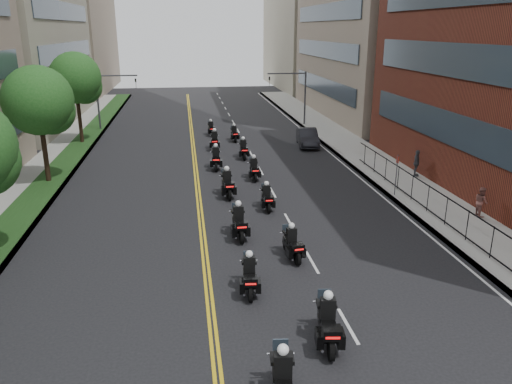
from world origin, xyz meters
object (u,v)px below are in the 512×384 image
(motorcycle_5, at_px, (267,198))
(motorcycle_8, at_px, (216,159))
(motorcycle_2, at_px, (249,276))
(motorcycle_3, at_px, (292,245))
(motorcycle_6, at_px, (227,185))
(motorcycle_1, at_px, (328,324))
(motorcycle_0, at_px, (283,384))
(motorcycle_12, at_px, (211,129))
(motorcycle_4, at_px, (239,223))
(motorcycle_10, at_px, (215,141))
(parked_sedan, at_px, (308,137))
(motorcycle_7, at_px, (254,170))
(motorcycle_11, at_px, (234,134))
(pedestrian_b, at_px, (481,202))
(pedestrian_c, at_px, (417,163))
(motorcycle_9, at_px, (243,150))

(motorcycle_5, xyz_separation_m, motorcycle_8, (-2.28, 8.94, 0.10))
(motorcycle_2, relative_size, motorcycle_5, 1.05)
(motorcycle_3, distance_m, motorcycle_5, 6.49)
(motorcycle_6, bearing_deg, motorcycle_1, -86.48)
(motorcycle_0, height_order, motorcycle_12, motorcycle_0)
(motorcycle_0, height_order, motorcycle_4, motorcycle_0)
(motorcycle_6, distance_m, motorcycle_8, 6.40)
(motorcycle_1, bearing_deg, motorcycle_5, 96.93)
(motorcycle_1, height_order, motorcycle_10, motorcycle_1)
(motorcycle_6, relative_size, parked_sedan, 0.56)
(motorcycle_0, bearing_deg, motorcycle_8, 96.72)
(motorcycle_8, bearing_deg, motorcycle_12, 91.36)
(motorcycle_5, bearing_deg, motorcycle_10, 97.91)
(motorcycle_7, bearing_deg, motorcycle_4, -101.42)
(motorcycle_6, distance_m, parked_sedan, 15.15)
(motorcycle_2, bearing_deg, motorcycle_4, 92.61)
(motorcycle_8, bearing_deg, motorcycle_11, 79.09)
(motorcycle_6, distance_m, pedestrian_b, 14.34)
(pedestrian_b, distance_m, pedestrian_c, 7.76)
(motorcycle_7, bearing_deg, motorcycle_9, 91.04)
(motorcycle_3, bearing_deg, motorcycle_11, 83.37)
(motorcycle_3, bearing_deg, motorcycle_8, 91.86)
(motorcycle_11, distance_m, pedestrian_b, 24.01)
(pedestrian_b, bearing_deg, pedestrian_c, 3.40)
(motorcycle_2, distance_m, motorcycle_5, 9.45)
(motorcycle_5, distance_m, motorcycle_7, 5.96)
(parked_sedan, bearing_deg, motorcycle_8, -136.18)
(motorcycle_8, xyz_separation_m, pedestrian_b, (13.45, -12.03, 0.21))
(parked_sedan, bearing_deg, pedestrian_c, -58.20)
(motorcycle_0, relative_size, parked_sedan, 0.56)
(parked_sedan, distance_m, pedestrian_c, 11.77)
(motorcycle_10, bearing_deg, motorcycle_1, -82.88)
(motorcycle_7, relative_size, motorcycle_10, 0.93)
(motorcycle_9, bearing_deg, motorcycle_3, -89.50)
(motorcycle_1, relative_size, pedestrian_c, 1.40)
(motorcycle_0, distance_m, pedestrian_b, 18.20)
(motorcycle_6, height_order, motorcycle_7, motorcycle_6)
(motorcycle_11, bearing_deg, parked_sedan, -27.71)
(motorcycle_7, distance_m, motorcycle_10, 9.38)
(motorcycle_8, distance_m, pedestrian_c, 14.08)
(motorcycle_6, bearing_deg, motorcycle_8, 88.96)
(motorcycle_2, relative_size, motorcycle_10, 0.94)
(motorcycle_9, height_order, pedestrian_c, pedestrian_c)
(motorcycle_1, height_order, motorcycle_8, motorcycle_8)
(motorcycle_11, distance_m, motorcycle_12, 3.44)
(motorcycle_1, relative_size, motorcycle_8, 0.99)
(motorcycle_0, height_order, pedestrian_c, pedestrian_c)
(motorcycle_3, distance_m, motorcycle_6, 9.28)
(motorcycle_11, height_order, pedestrian_c, pedestrian_c)
(motorcycle_1, bearing_deg, motorcycle_0, -119.72)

